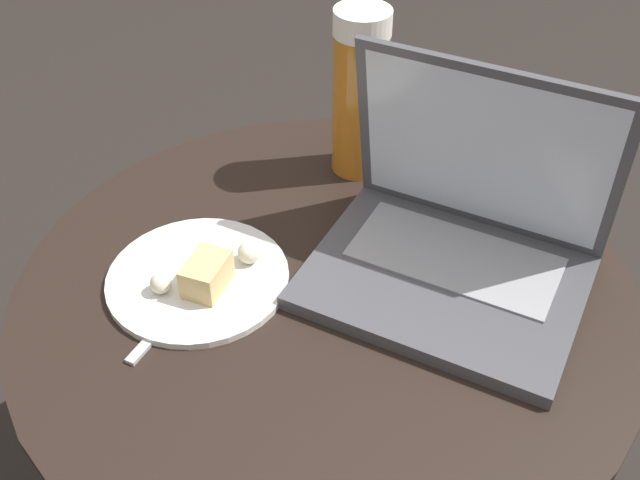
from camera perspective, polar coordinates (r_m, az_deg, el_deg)
table at (r=1.01m, az=0.41°, el=-9.35°), size 0.75×0.75×0.54m
laptop at (r=0.90m, az=10.43°, el=0.17°), size 0.33×0.27×0.26m
beer_glass at (r=1.03m, az=3.05°, el=11.09°), size 0.08×0.08×0.24m
snack_plate at (r=0.90m, az=-9.11°, el=-2.79°), size 0.22×0.22×0.05m
fork at (r=0.89m, az=-9.98°, el=-4.33°), size 0.03×0.19×0.00m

